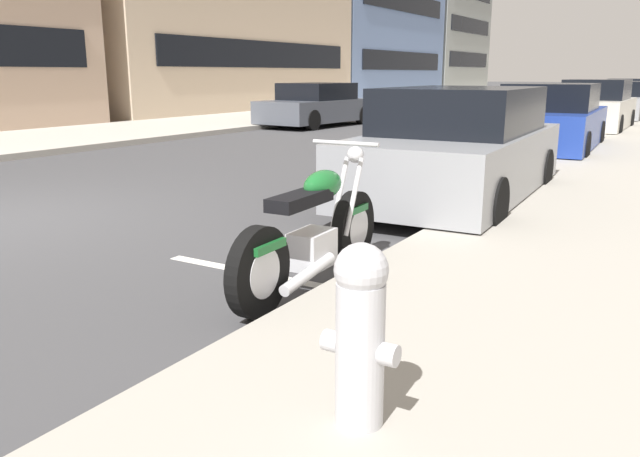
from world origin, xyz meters
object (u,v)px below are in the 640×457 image
object	(u,v)px
parked_car_far_down_curb	(596,108)
car_opposite_curb	(317,106)
parked_car_near_corner	(551,121)
parked_car_across_street	(620,103)
fire_hydrant	(360,331)
parked_motorcycle	(314,234)
parked_car_behind_motorcycle	(629,97)
parked_car_second_in_row	(458,149)

from	to	relation	value
parked_car_far_down_curb	car_opposite_curb	size ratio (longest dim) A/B	0.96
parked_car_far_down_curb	car_opposite_curb	bearing A→B (deg)	105.17
parked_car_near_corner	parked_car_across_street	distance (m)	11.26
car_opposite_curb	fire_hydrant	world-z (taller)	car_opposite_curb
parked_motorcycle	parked_car_near_corner	bearing A→B (deg)	-0.50
parked_motorcycle	parked_car_far_down_curb	world-z (taller)	parked_car_far_down_curb
parked_car_near_corner	parked_car_behind_motorcycle	size ratio (longest dim) A/B	1.02
parked_car_second_in_row	fire_hydrant	size ratio (longest dim) A/B	5.24
parked_car_behind_motorcycle	parked_car_near_corner	bearing A→B (deg)	178.71
parked_motorcycle	parked_car_behind_motorcycle	xyz separation A→B (m)	(27.04, 0.39, 0.25)
parked_car_behind_motorcycle	parked_car_second_in_row	bearing A→B (deg)	178.88
parked_car_across_street	fire_hydrant	distance (m)	23.41
parked_car_near_corner	fire_hydrant	bearing A→B (deg)	-174.80
parked_car_near_corner	parked_car_second_in_row	bearing A→B (deg)	178.37
parked_car_second_in_row	parked_car_near_corner	xyz separation A→B (m)	(6.32, 0.11, -0.03)
parked_car_second_in_row	car_opposite_curb	world-z (taller)	parked_car_second_in_row
parked_car_second_in_row	parked_car_near_corner	world-z (taller)	parked_car_second_in_row
parked_car_far_down_curb	car_opposite_curb	distance (m)	8.48
parked_car_second_in_row	parked_car_across_street	size ratio (longest dim) A/B	0.97
parked_motorcycle	parked_car_far_down_curb	bearing A→B (deg)	-1.36
car_opposite_curb	parked_car_second_in_row	bearing A→B (deg)	43.64
parked_car_far_down_curb	parked_car_across_street	bearing A→B (deg)	-0.25
parked_car_near_corner	parked_car_far_down_curb	bearing A→B (deg)	-3.52
parked_motorcycle	parked_car_second_in_row	distance (m)	3.93
parked_car_far_down_curb	parked_car_behind_motorcycle	size ratio (longest dim) A/B	0.97
parked_car_second_in_row	fire_hydrant	distance (m)	5.99
parked_car_second_in_row	parked_car_far_down_curb	xyz separation A→B (m)	(12.08, 0.02, -0.01)
parked_car_behind_motorcycle	car_opposite_curb	world-z (taller)	parked_car_behind_motorcycle
parked_car_across_street	car_opposite_curb	distance (m)	11.26
parked_car_far_down_curb	parked_car_near_corner	bearing A→B (deg)	179.32
parked_car_second_in_row	parked_car_across_street	xyz separation A→B (m)	(17.58, -0.02, -0.06)
parked_motorcycle	parked_car_second_in_row	world-z (taller)	parked_car_second_in_row
parked_car_far_down_curb	fire_hydrant	bearing A→B (deg)	-174.75
parked_car_across_street	parked_car_near_corner	bearing A→B (deg)	-179.51
parked_car_behind_motorcycle	fire_hydrant	distance (m)	28.96
parked_car_across_street	parked_car_far_down_curb	bearing A→B (deg)	-179.29
parked_car_across_street	parked_motorcycle	bearing A→B (deg)	-178.46
parked_car_near_corner	parked_car_behind_motorcycle	bearing A→B (deg)	-2.23
car_opposite_curb	parked_car_far_down_curb	bearing A→B (deg)	108.91
car_opposite_curb	fire_hydrant	size ratio (longest dim) A/B	5.35
parked_car_second_in_row	parked_car_far_down_curb	world-z (taller)	parked_car_far_down_curb
parked_car_behind_motorcycle	parked_car_far_down_curb	bearing A→B (deg)	179.39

